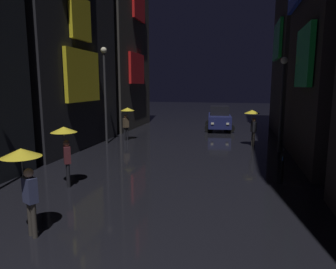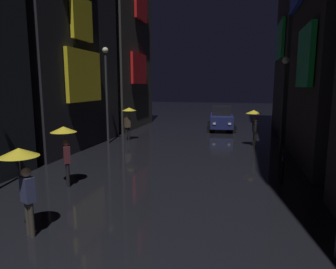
# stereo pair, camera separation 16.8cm
# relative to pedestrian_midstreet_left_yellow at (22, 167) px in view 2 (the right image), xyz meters

# --- Properties ---
(building_left_mid) EXTENTS (4.25, 8.15, 16.23)m
(building_left_mid) POSITION_rel_pedestrian_midstreet_left_yellow_xyz_m (-5.52, 9.74, 6.45)
(building_left_mid) COLOR black
(building_left_mid) RESTS_ON ground
(building_left_far) EXTENTS (4.25, 7.24, 14.35)m
(building_left_far) POSITION_rel_pedestrian_midstreet_left_yellow_xyz_m (-5.53, 18.30, 5.51)
(building_left_far) COLOR #33302D
(building_left_far) RESTS_ON ground
(pedestrian_midstreet_left_yellow) EXTENTS (0.90, 0.90, 2.12)m
(pedestrian_midstreet_left_yellow) POSITION_rel_pedestrian_midstreet_left_yellow_xyz_m (0.00, 0.00, 0.00)
(pedestrian_midstreet_left_yellow) COLOR #38332D
(pedestrian_midstreet_left_yellow) RESTS_ON ground
(pedestrian_midstreet_centre_yellow) EXTENTS (0.90, 0.90, 2.12)m
(pedestrian_midstreet_centre_yellow) POSITION_rel_pedestrian_midstreet_left_yellow_xyz_m (-1.10, 3.44, 0.00)
(pedestrian_midstreet_centre_yellow) COLOR black
(pedestrian_midstreet_centre_yellow) RESTS_ON ground
(pedestrian_foreground_left_yellow) EXTENTS (0.90, 0.90, 2.12)m
(pedestrian_foreground_left_yellow) POSITION_rel_pedestrian_midstreet_left_yellow_xyz_m (-2.21, 12.39, 0.00)
(pedestrian_foreground_left_yellow) COLOR black
(pedestrian_foreground_left_yellow) RESTS_ON ground
(pedestrian_near_crossing_yellow) EXTENTS (0.90, 0.90, 2.12)m
(pedestrian_near_crossing_yellow) POSITION_rel_pedestrian_midstreet_left_yellow_xyz_m (5.59, 12.29, 0.00)
(pedestrian_near_crossing_yellow) COLOR #38332D
(pedestrian_near_crossing_yellow) RESTS_ON ground
(bicycle_parked_at_storefront) EXTENTS (0.36, 1.80, 0.96)m
(bicycle_parked_at_storefront) POSITION_rel_pedestrian_midstreet_left_yellow_xyz_m (6.55, 6.54, -1.28)
(bicycle_parked_at_storefront) COLOR black
(bicycle_parked_at_storefront) RESTS_ON ground
(car_distant) EXTENTS (2.51, 4.27, 1.92)m
(car_distant) POSITION_rel_pedestrian_midstreet_left_yellow_xyz_m (3.32, 18.35, -0.74)
(car_distant) COLOR navy
(car_distant) RESTS_ON ground
(streetlamp_left_far) EXTENTS (0.36, 0.36, 5.75)m
(streetlamp_left_far) POSITION_rel_pedestrian_midstreet_left_yellow_xyz_m (-3.04, 11.01, 1.91)
(streetlamp_left_far) COLOR #2D2D33
(streetlamp_left_far) RESTS_ON ground
(streetlamp_right_far) EXTENTS (0.36, 0.36, 4.98)m
(streetlamp_right_far) POSITION_rel_pedestrian_midstreet_left_yellow_xyz_m (6.96, 10.90, 1.49)
(streetlamp_right_far) COLOR #2D2D33
(streetlamp_right_far) RESTS_ON ground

